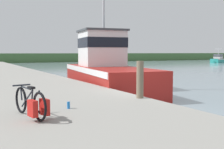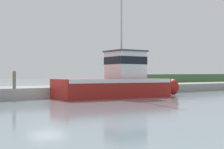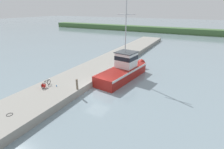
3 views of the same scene
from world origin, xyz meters
name	(u,v)px [view 2 (image 2 of 3)]	position (x,y,z in m)	size (l,w,h in m)	color
ground_plane	(47,100)	(0.00, 0.00, 0.00)	(320.00, 320.00, 0.00)	gray
dock_pier	(21,92)	(-4.17, 0.00, 0.43)	(5.76, 80.00, 0.85)	gray
fishing_boat_main	(119,81)	(0.93, 5.97, 1.32)	(4.42, 11.31, 10.63)	maroon
mooring_post	(14,80)	(-1.57, -1.76, 1.47)	(0.24, 0.24, 1.23)	#756651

